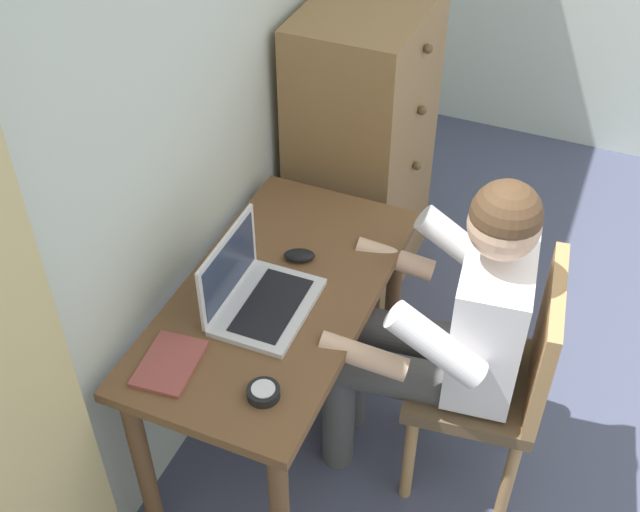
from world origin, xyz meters
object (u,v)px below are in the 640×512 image
person_seated (447,321)px  desk (278,320)px  notebook_pad (170,363)px  laptop (255,293)px  computer_mouse (299,255)px  dresser (363,153)px  desk_clock (263,392)px  chair (499,374)px

person_seated → desk: bearing=104.7°
notebook_pad → laptop: bearing=-26.7°
laptop → computer_mouse: size_ratio=3.44×
dresser → desk_clock: 1.37m
dresser → laptop: size_ratio=3.62×
person_seated → notebook_pad: person_seated is taller
desk → chair: (0.15, -0.68, -0.11)m
dresser → laptop: (-1.05, -0.05, 0.16)m
chair → desk: bearing=102.5°
chair → notebook_pad: chair is taller
desk → desk_clock: bearing=-159.8°
desk_clock → laptop: bearing=29.9°
computer_mouse → notebook_pad: computer_mouse is taller
notebook_pad → person_seated: bearing=-58.0°
laptop → computer_mouse: laptop is taller
desk → computer_mouse: (0.17, -0.00, 0.14)m
chair → desk_clock: 0.80m
dresser → desk_clock: bearing=-170.7°
chair → computer_mouse: 0.73m
person_seated → notebook_pad: (-0.51, 0.65, 0.05)m
dresser → computer_mouse: bearing=-174.1°
dresser → notebook_pad: 1.36m
desk → computer_mouse: bearing=-0.1°
dresser → desk_clock: size_ratio=13.82×
desk_clock → dresser: bearing=9.3°
desk → notebook_pad: 0.43m
desk → dresser: bearing=4.9°
desk → laptop: size_ratio=3.19×
notebook_pad → desk_clock: bearing=-95.6°
laptop → computer_mouse: (0.24, -0.04, -0.04)m
dresser → notebook_pad: bearing=177.2°
desk → dresser: dresser is taller
chair → notebook_pad: bearing=122.6°
person_seated → laptop: (-0.21, 0.54, 0.10)m
computer_mouse → chair: bearing=-112.7°
desk_clock → desk: bearing=20.2°
desk → desk_clock: (-0.38, -0.14, 0.14)m
computer_mouse → dresser: bearing=-15.6°
chair → person_seated: (-0.02, 0.18, 0.18)m
desk_clock → notebook_pad: 0.29m
chair → dresser: bearing=43.1°
desk → person_seated: person_seated is taller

